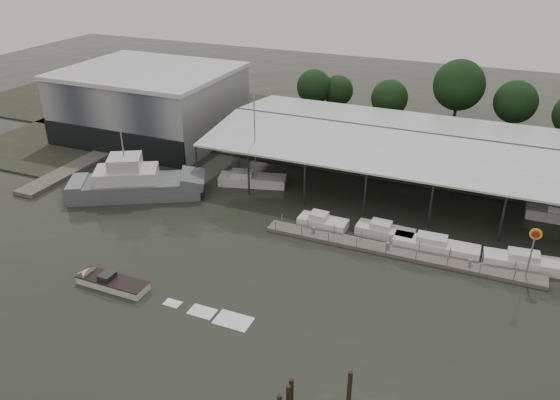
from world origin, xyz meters
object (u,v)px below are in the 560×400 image
at_px(grey_trawler, 137,184).
at_px(white_sailboat, 251,180).
at_px(speedboat_underway, 107,281).
at_px(shell_fuel_sign, 533,244).

height_order(grey_trawler, white_sailboat, white_sailboat).
xyz_separation_m(white_sailboat, speedboat_underway, (-2.71, -24.98, -0.26)).
bearing_deg(shell_fuel_sign, grey_trawler, 178.79).
distance_m(grey_trawler, speedboat_underway, 18.95).
relative_size(grey_trawler, speedboat_underway, 0.89).
relative_size(shell_fuel_sign, grey_trawler, 0.34).
xyz_separation_m(shell_fuel_sign, speedboat_underway, (-35.45, -15.79, -3.53)).
xyz_separation_m(grey_trawler, speedboat_underway, (8.82, -16.73, -1.19)).
height_order(shell_fuel_sign, white_sailboat, white_sailboat).
relative_size(grey_trawler, white_sailboat, 1.32).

